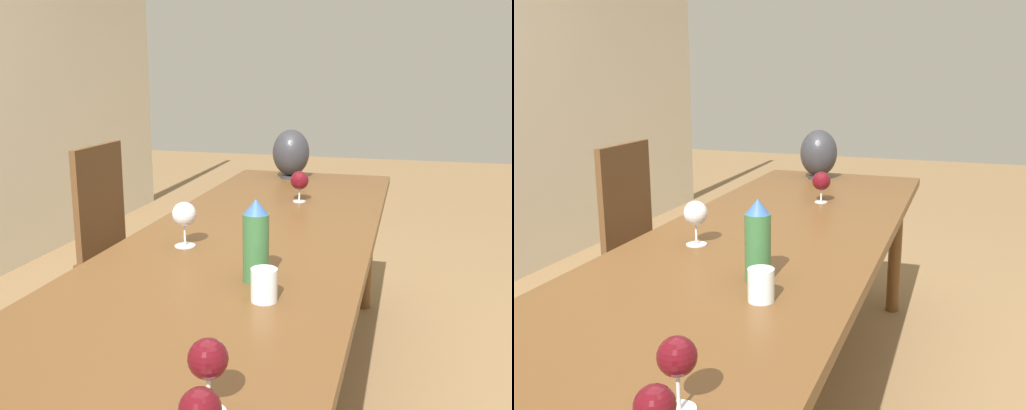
% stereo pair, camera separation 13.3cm
% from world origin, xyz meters
% --- Properties ---
extents(dining_table, '(2.89, 0.82, 0.73)m').
position_xyz_m(dining_table, '(0.00, 0.00, 0.67)').
color(dining_table, brown).
rests_on(dining_table, ground_plane).
extents(water_bottle, '(0.07, 0.07, 0.23)m').
position_xyz_m(water_bottle, '(-0.28, -0.13, 0.84)').
color(water_bottle, '#336638').
rests_on(water_bottle, dining_table).
extents(water_tumbler, '(0.07, 0.07, 0.08)m').
position_xyz_m(water_tumbler, '(-0.41, -0.18, 0.77)').
color(water_tumbler, silver).
rests_on(water_tumbler, dining_table).
extents(vase, '(0.19, 0.19, 0.26)m').
position_xyz_m(vase, '(1.25, 0.10, 0.87)').
color(vase, '#2D2D33').
rests_on(vase, dining_table).
extents(wine_glass_1, '(0.08, 0.08, 0.15)m').
position_xyz_m(wine_glass_1, '(-0.03, 0.18, 0.84)').
color(wine_glass_1, silver).
rests_on(wine_glass_1, dining_table).
extents(wine_glass_3, '(0.07, 0.07, 0.14)m').
position_xyz_m(wine_glass_3, '(-0.90, -0.22, 0.83)').
color(wine_glass_3, silver).
rests_on(wine_glass_3, dining_table).
extents(wine_glass_5, '(0.08, 0.08, 0.13)m').
position_xyz_m(wine_glass_5, '(0.71, -0.05, 0.82)').
color(wine_glass_5, silver).
rests_on(wine_glass_5, dining_table).
extents(chair_far, '(0.44, 0.44, 0.96)m').
position_xyz_m(chair_far, '(0.60, 0.74, 0.51)').
color(chair_far, brown).
rests_on(chair_far, ground_plane).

